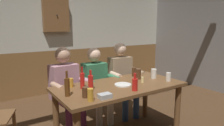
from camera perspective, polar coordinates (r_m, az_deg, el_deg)
back_wall_upper at (r=4.80m, az=-15.49°, el=12.62°), size 6.16×0.12×1.52m
back_wall_wainscot at (r=4.90m, az=-14.79°, el=-2.14°), size 6.16×0.12×0.98m
dining_table at (r=2.71m, az=2.27°, el=-8.49°), size 1.69×0.83×0.76m
person_0 at (r=3.02m, az=-12.81°, el=-5.94°), size 0.56×0.57×1.23m
person_1 at (r=3.23m, az=-4.41°, el=-5.11°), size 0.50×0.52×1.19m
person_2 at (r=3.48m, az=2.88°, el=-3.63°), size 0.55×0.53×1.24m
table_candle at (r=2.79m, az=8.56°, el=-4.71°), size 0.04×0.04×0.08m
condiment_caddy at (r=2.19m, az=-2.04°, el=-9.26°), size 0.14×0.10×0.05m
plate_0 at (r=2.66m, az=3.07°, el=-6.12°), size 0.22×0.22×0.01m
bottle_0 at (r=2.28m, az=-12.51°, el=-6.45°), size 0.06×0.06×0.28m
bottle_1 at (r=2.46m, az=-6.03°, el=-5.35°), size 0.06×0.06×0.25m
bottle_2 at (r=2.52m, az=-8.34°, el=-4.82°), size 0.06×0.06×0.27m
bottle_3 at (r=2.44m, az=6.45°, el=-5.86°), size 0.07×0.07×0.21m
pint_glass_0 at (r=2.11m, az=-6.10°, el=-8.89°), size 0.06×0.06×0.13m
pint_glass_1 at (r=2.95m, az=15.59°, el=-3.75°), size 0.07×0.07×0.12m
pint_glass_2 at (r=2.62m, az=-11.54°, el=-5.46°), size 0.07×0.07×0.11m
pint_glass_3 at (r=2.97m, az=7.40°, el=-3.07°), size 0.08×0.08×0.15m
pint_glass_4 at (r=2.22m, az=-7.46°, el=-8.17°), size 0.07×0.07×0.11m
pint_glass_5 at (r=3.05m, az=11.65°, el=-2.95°), size 0.08×0.08×0.14m
pint_glass_6 at (r=3.13m, az=6.20°, el=-2.48°), size 0.07×0.07×0.14m
wall_dart_cabinet at (r=4.66m, az=-15.51°, el=12.82°), size 0.56×0.15×0.70m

